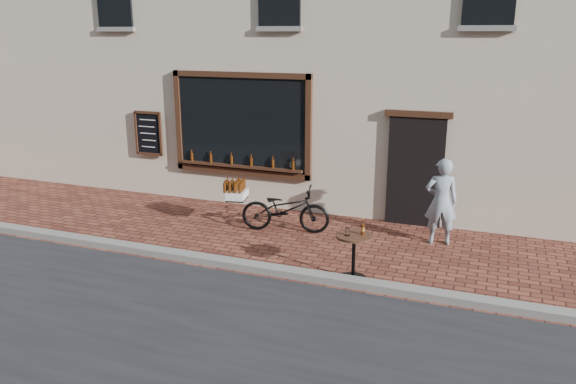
% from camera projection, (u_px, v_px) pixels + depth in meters
% --- Properties ---
extents(ground, '(90.00, 90.00, 0.00)m').
position_uv_depth(ground, '(259.00, 277.00, 9.01)').
color(ground, '#4E2219').
rests_on(ground, ground).
extents(kerb, '(90.00, 0.25, 0.12)m').
position_uv_depth(kerb, '(264.00, 268.00, 9.17)').
color(kerb, slate).
rests_on(kerb, ground).
extents(cargo_bicycle, '(2.09, 0.93, 0.98)m').
position_uv_depth(cargo_bicycle, '(283.00, 209.00, 10.95)').
color(cargo_bicycle, black).
rests_on(cargo_bicycle, ground).
extents(bistro_table, '(0.58, 0.58, 1.00)m').
position_uv_depth(bistro_table, '(354.00, 248.00, 8.78)').
color(bistro_table, black).
rests_on(bistro_table, ground).
extents(pedestrian, '(0.66, 0.51, 1.61)m').
position_uv_depth(pedestrian, '(441.00, 202.00, 10.22)').
color(pedestrian, gray).
rests_on(pedestrian, ground).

